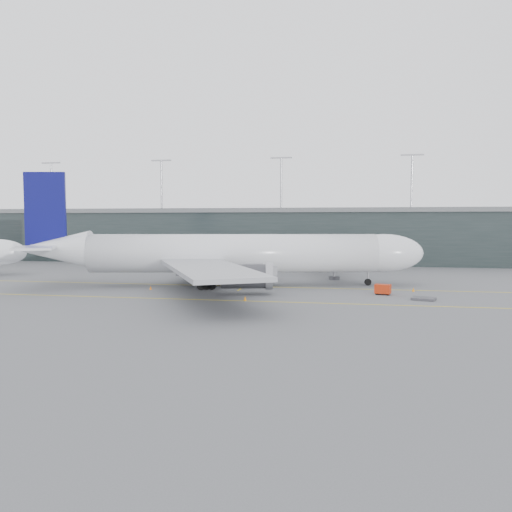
# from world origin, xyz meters

# --- Properties ---
(ground) EXTENTS (320.00, 320.00, 0.00)m
(ground) POSITION_xyz_m (0.00, 0.00, 0.00)
(ground) COLOR #57585C
(ground) RESTS_ON ground
(taxiline_a) EXTENTS (160.00, 0.25, 0.02)m
(taxiline_a) POSITION_xyz_m (0.00, -4.00, 0.01)
(taxiline_a) COLOR gold
(taxiline_a) RESTS_ON ground
(taxiline_b) EXTENTS (160.00, 0.25, 0.02)m
(taxiline_b) POSITION_xyz_m (0.00, -20.00, 0.01)
(taxiline_b) COLOR gold
(taxiline_b) RESTS_ON ground
(taxiline_lead_main) EXTENTS (0.25, 60.00, 0.02)m
(taxiline_lead_main) POSITION_xyz_m (5.00, 20.00, 0.01)
(taxiline_lead_main) COLOR gold
(taxiline_lead_main) RESTS_ON ground
(terminal) EXTENTS (240.00, 36.00, 29.00)m
(terminal) POSITION_xyz_m (-0.00, 58.00, 7.62)
(terminal) COLOR #1D2726
(terminal) RESTS_ON ground
(main_aircraft) EXTENTS (72.06, 66.76, 20.31)m
(main_aircraft) POSITION_xyz_m (2.36, -3.60, 5.70)
(main_aircraft) COLOR white
(main_aircraft) RESTS_ON ground
(jet_bridge) EXTENTS (11.83, 43.93, 6.30)m
(jet_bridge) POSITION_xyz_m (18.98, 22.83, 4.72)
(jet_bridge) COLOR #28292D
(jet_bridge) RESTS_ON ground
(gse_cart) EXTENTS (2.73, 2.11, 1.64)m
(gse_cart) POSITION_xyz_m (28.60, -10.01, 0.91)
(gse_cart) COLOR #B2280C
(gse_cart) RESTS_ON ground
(baggage_dolly) EXTENTS (3.94, 3.52, 0.33)m
(baggage_dolly) POSITION_xyz_m (34.16, -14.40, 0.20)
(baggage_dolly) COLOR #3D3C42
(baggage_dolly) RESTS_ON ground
(uld_a) EXTENTS (2.45, 2.05, 2.05)m
(uld_a) POSITION_xyz_m (-4.59, 10.73, 1.08)
(uld_a) COLOR #37373C
(uld_a) RESTS_ON ground
(uld_b) EXTENTS (2.42, 2.18, 1.82)m
(uld_b) POSITION_xyz_m (-1.06, 10.34, 0.96)
(uld_b) COLOR #37373C
(uld_b) RESTS_ON ground
(uld_c) EXTENTS (2.68, 2.44, 1.99)m
(uld_c) POSITION_xyz_m (-0.23, 9.70, 1.04)
(uld_c) COLOR #37373C
(uld_c) RESTS_ON ground
(cone_nose) EXTENTS (0.41, 0.41, 0.66)m
(cone_nose) POSITION_xyz_m (33.85, -5.60, 0.33)
(cone_nose) COLOR orange
(cone_nose) RESTS_ON ground
(cone_wing_stbd) EXTENTS (0.42, 0.42, 0.67)m
(cone_wing_stbd) POSITION_xyz_m (8.21, -19.54, 0.34)
(cone_wing_stbd) COLOR orange
(cone_wing_stbd) RESTS_ON ground
(cone_wing_port) EXTENTS (0.40, 0.40, 0.64)m
(cone_wing_port) POSITION_xyz_m (7.30, 11.69, 0.32)
(cone_wing_port) COLOR #ED560D
(cone_wing_port) RESTS_ON ground
(cone_tail) EXTENTS (0.41, 0.41, 0.66)m
(cone_tail) POSITION_xyz_m (-9.91, -10.96, 0.33)
(cone_tail) COLOR orange
(cone_tail) RESTS_ON ground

